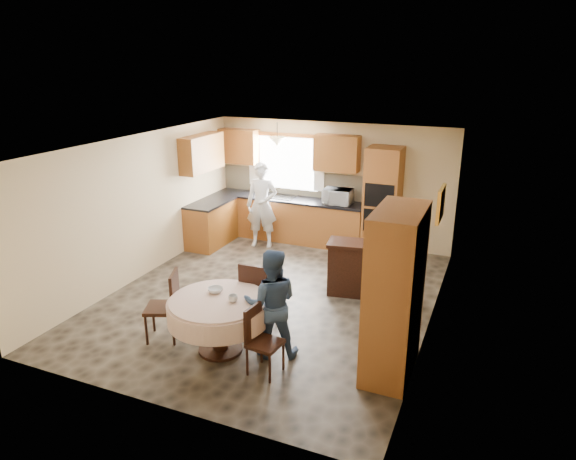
{
  "coord_description": "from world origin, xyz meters",
  "views": [
    {
      "loc": [
        3.21,
        -6.89,
        3.72
      ],
      "look_at": [
        0.17,
        0.3,
        1.09
      ],
      "focal_mm": 32.0,
      "sensor_mm": 36.0,
      "label": 1
    }
  ],
  "objects_px": {
    "chair_right": "(260,337)",
    "person_sink": "(262,205)",
    "oven_tower": "(382,201)",
    "chair_left": "(167,302)",
    "dining_table": "(219,311)",
    "cupboard": "(395,294)",
    "person_dining": "(271,303)",
    "sideboard": "(364,271)",
    "chair_back": "(256,293)"
  },
  "relations": [
    {
      "from": "person_dining",
      "to": "chair_left",
      "type": "bearing_deg",
      "value": -15.63
    },
    {
      "from": "chair_back",
      "to": "oven_tower",
      "type": "bearing_deg",
      "value": -105.71
    },
    {
      "from": "sideboard",
      "to": "chair_left",
      "type": "relative_size",
      "value": 1.19
    },
    {
      "from": "dining_table",
      "to": "chair_right",
      "type": "height_order",
      "value": "chair_right"
    },
    {
      "from": "chair_right",
      "to": "sideboard",
      "type": "bearing_deg",
      "value": -6.03
    },
    {
      "from": "chair_back",
      "to": "chair_right",
      "type": "relative_size",
      "value": 1.17
    },
    {
      "from": "oven_tower",
      "to": "sideboard",
      "type": "distance_m",
      "value": 2.11
    },
    {
      "from": "chair_left",
      "to": "chair_right",
      "type": "xyz_separation_m",
      "value": [
        1.51,
        -0.22,
        -0.07
      ]
    },
    {
      "from": "person_sink",
      "to": "dining_table",
      "type": "bearing_deg",
      "value": -85.2
    },
    {
      "from": "chair_left",
      "to": "cupboard",
      "type": "bearing_deg",
      "value": 76.01
    },
    {
      "from": "dining_table",
      "to": "chair_back",
      "type": "bearing_deg",
      "value": 76.08
    },
    {
      "from": "oven_tower",
      "to": "sideboard",
      "type": "bearing_deg",
      "value": -84.57
    },
    {
      "from": "chair_right",
      "to": "person_dining",
      "type": "xyz_separation_m",
      "value": [
        -0.04,
        0.41,
        0.25
      ]
    },
    {
      "from": "oven_tower",
      "to": "chair_right",
      "type": "xyz_separation_m",
      "value": [
        -0.41,
        -4.63,
        -0.58
      ]
    },
    {
      "from": "chair_back",
      "to": "person_dining",
      "type": "bearing_deg",
      "value": 130.37
    },
    {
      "from": "sideboard",
      "to": "cupboard",
      "type": "bearing_deg",
      "value": -75.06
    },
    {
      "from": "cupboard",
      "to": "person_dining",
      "type": "xyz_separation_m",
      "value": [
        -1.51,
        -0.24,
        -0.31
      ]
    },
    {
      "from": "chair_right",
      "to": "chair_back",
      "type": "bearing_deg",
      "value": 35.42
    },
    {
      "from": "sideboard",
      "to": "dining_table",
      "type": "distance_m",
      "value": 2.75
    },
    {
      "from": "person_sink",
      "to": "chair_right",
      "type": "bearing_deg",
      "value": -77.57
    },
    {
      "from": "oven_tower",
      "to": "chair_left",
      "type": "height_order",
      "value": "oven_tower"
    },
    {
      "from": "sideboard",
      "to": "person_dining",
      "type": "bearing_deg",
      "value": -114.99
    },
    {
      "from": "person_dining",
      "to": "person_sink",
      "type": "bearing_deg",
      "value": -85.68
    },
    {
      "from": "dining_table",
      "to": "chair_right",
      "type": "bearing_deg",
      "value": -16.69
    },
    {
      "from": "oven_tower",
      "to": "dining_table",
      "type": "height_order",
      "value": "oven_tower"
    },
    {
      "from": "chair_left",
      "to": "person_sink",
      "type": "distance_m",
      "value": 3.9
    },
    {
      "from": "cupboard",
      "to": "person_sink",
      "type": "distance_m",
      "value": 4.84
    },
    {
      "from": "oven_tower",
      "to": "person_sink",
      "type": "bearing_deg",
      "value": -166.76
    },
    {
      "from": "chair_right",
      "to": "person_dining",
      "type": "height_order",
      "value": "person_dining"
    },
    {
      "from": "sideboard",
      "to": "person_sink",
      "type": "distance_m",
      "value": 2.95
    },
    {
      "from": "cupboard",
      "to": "dining_table",
      "type": "height_order",
      "value": "cupboard"
    },
    {
      "from": "oven_tower",
      "to": "sideboard",
      "type": "height_order",
      "value": "oven_tower"
    },
    {
      "from": "cupboard",
      "to": "chair_back",
      "type": "distance_m",
      "value": 2.07
    },
    {
      "from": "chair_back",
      "to": "chair_right",
      "type": "height_order",
      "value": "chair_back"
    },
    {
      "from": "dining_table",
      "to": "chair_left",
      "type": "distance_m",
      "value": 0.82
    },
    {
      "from": "chair_right",
      "to": "person_sink",
      "type": "bearing_deg",
      "value": 32.12
    },
    {
      "from": "oven_tower",
      "to": "cupboard",
      "type": "distance_m",
      "value": 4.12
    },
    {
      "from": "oven_tower",
      "to": "chair_right",
      "type": "height_order",
      "value": "oven_tower"
    },
    {
      "from": "sideboard",
      "to": "chair_left",
      "type": "height_order",
      "value": "chair_left"
    },
    {
      "from": "oven_tower",
      "to": "chair_left",
      "type": "bearing_deg",
      "value": -113.52
    },
    {
      "from": "cupboard",
      "to": "chair_left",
      "type": "relative_size",
      "value": 2.12
    },
    {
      "from": "oven_tower",
      "to": "chair_back",
      "type": "relative_size",
      "value": 2.08
    },
    {
      "from": "person_dining",
      "to": "oven_tower",
      "type": "bearing_deg",
      "value": -119.02
    },
    {
      "from": "cupboard",
      "to": "person_sink",
      "type": "relative_size",
      "value": 1.2
    },
    {
      "from": "dining_table",
      "to": "person_dining",
      "type": "relative_size",
      "value": 0.91
    },
    {
      "from": "oven_tower",
      "to": "person_sink",
      "type": "height_order",
      "value": "oven_tower"
    },
    {
      "from": "dining_table",
      "to": "chair_right",
      "type": "relative_size",
      "value": 1.53
    },
    {
      "from": "sideboard",
      "to": "person_sink",
      "type": "xyz_separation_m",
      "value": [
        -2.53,
        1.45,
        0.45
      ]
    },
    {
      "from": "chair_back",
      "to": "chair_right",
      "type": "xyz_separation_m",
      "value": [
        0.51,
        -0.94,
        -0.08
      ]
    },
    {
      "from": "oven_tower",
      "to": "sideboard",
      "type": "xyz_separation_m",
      "value": [
        0.19,
        -2.0,
        -0.64
      ]
    }
  ]
}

